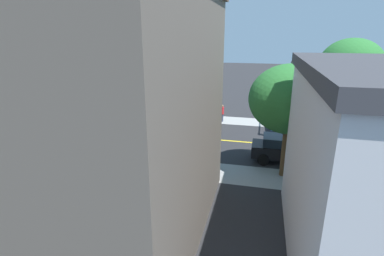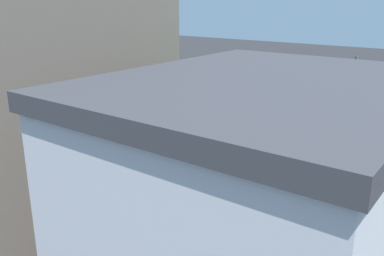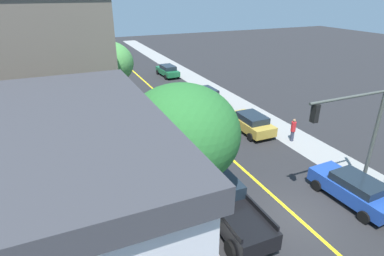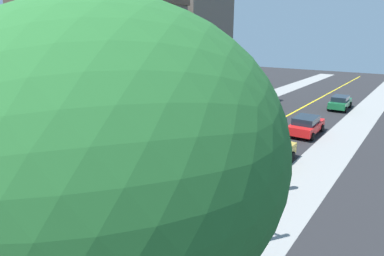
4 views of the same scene
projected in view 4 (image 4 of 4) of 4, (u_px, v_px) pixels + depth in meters
name	position (u px, v px, depth m)	size (l,w,h in m)	color
ground_plane	(106.00, 214.00, 14.29)	(140.00, 140.00, 0.00)	#262628
sidewalk_left	(36.00, 178.00, 17.86)	(2.86, 126.00, 0.01)	gray
road_centerline_stripe	(106.00, 214.00, 14.29)	(0.20, 126.00, 0.00)	yellow
pale_office_building	(104.00, 63.00, 28.24)	(12.83, 10.57, 10.88)	#665B51
tan_rowhouse	(174.00, 42.00, 35.41)	(12.33, 7.78, 14.18)	#665B51
street_tree_left_near	(198.00, 66.00, 28.41)	(4.06, 4.06, 6.97)	brown
street_tree_right_corner	(56.00, 88.00, 17.25)	(4.94, 4.94, 7.15)	brown
street_tree_left_far	(111.00, 152.00, 5.12)	(5.69, 5.69, 8.43)	brown
fire_hydrant	(36.00, 177.00, 17.13)	(0.44, 0.24, 0.76)	silver
parking_meter	(139.00, 135.00, 22.52)	(0.12, 0.18, 1.43)	#4C4C51
traffic_light_mast	(180.00, 139.00, 11.40)	(5.17, 0.32, 6.32)	#474C47
street_lamp	(196.00, 83.00, 27.77)	(0.70, 0.36, 6.07)	#38383D
red_sedan_right_curb	(306.00, 125.00, 25.60)	(2.15, 4.44, 1.53)	red
gold_sedan_right_curb	(269.00, 153.00, 19.46)	(2.10, 4.53, 1.54)	#B29338
green_sedan_right_curb	(340.00, 102.00, 34.49)	(2.06, 4.61, 1.49)	#196638
blue_sedan_right_curb	(162.00, 228.00, 11.88)	(2.22, 4.67, 1.52)	#1E429E
black_pickup_truck	(81.00, 169.00, 16.81)	(2.24, 5.42, 1.89)	black
pedestrian_green_shirt	(167.00, 124.00, 25.13)	(0.38, 0.38, 1.86)	black
pedestrian_red_shirt	(284.00, 174.00, 16.22)	(0.36, 0.36, 1.78)	#33384C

